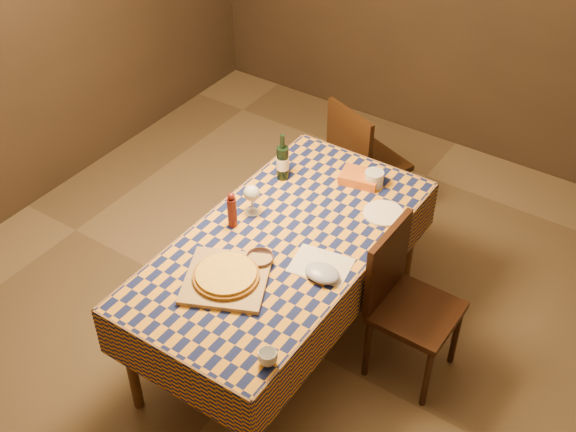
% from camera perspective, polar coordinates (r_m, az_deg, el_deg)
% --- Properties ---
extents(room, '(5.00, 5.10, 2.70)m').
position_cam_1_polar(room, '(3.44, -0.47, 5.37)').
color(room, brown).
rests_on(room, ground).
extents(dining_table, '(0.94, 1.84, 0.77)m').
position_cam_1_polar(dining_table, '(3.84, -0.42, -2.77)').
color(dining_table, brown).
rests_on(dining_table, ground).
extents(cutting_board, '(0.53, 0.53, 0.03)m').
position_cam_1_polar(cutting_board, '(3.57, -4.89, -5.00)').
color(cutting_board, '#9B7848').
rests_on(cutting_board, dining_table).
extents(pizza, '(0.42, 0.42, 0.03)m').
position_cam_1_polar(pizza, '(3.55, -4.91, -4.67)').
color(pizza, '#8B5417').
rests_on(pizza, cutting_board).
extents(pepper_mill, '(0.06, 0.06, 0.22)m').
position_cam_1_polar(pepper_mill, '(3.83, -4.44, 0.44)').
color(pepper_mill, '#531413').
rests_on(pepper_mill, dining_table).
extents(bowl, '(0.17, 0.17, 0.04)m').
position_cam_1_polar(bowl, '(3.65, -2.24, -3.43)').
color(bowl, '#614751').
rests_on(bowl, dining_table).
extents(wine_glass, '(0.09, 0.09, 0.18)m').
position_cam_1_polar(wine_glass, '(3.89, -2.89, 1.74)').
color(wine_glass, silver).
rests_on(wine_glass, dining_table).
extents(wine_bottle, '(0.08, 0.08, 0.29)m').
position_cam_1_polar(wine_bottle, '(4.16, -0.43, 4.28)').
color(wine_bottle, black).
rests_on(wine_bottle, dining_table).
extents(deli_tub, '(0.13, 0.13, 0.09)m').
position_cam_1_polar(deli_tub, '(4.17, 6.82, 2.95)').
color(deli_tub, silver).
rests_on(deli_tub, dining_table).
extents(takeout_container, '(0.25, 0.20, 0.06)m').
position_cam_1_polar(takeout_container, '(4.20, 5.73, 3.03)').
color(takeout_container, '#C15B19').
rests_on(takeout_container, dining_table).
extents(white_plate, '(0.26, 0.26, 0.01)m').
position_cam_1_polar(white_plate, '(3.99, 7.55, 0.22)').
color(white_plate, white).
rests_on(white_plate, dining_table).
extents(tumbler, '(0.11, 0.11, 0.07)m').
position_cam_1_polar(tumbler, '(3.20, -1.61, -11.13)').
color(tumbler, silver).
rests_on(tumbler, dining_table).
extents(flour_patch, '(0.33, 0.27, 0.00)m').
position_cam_1_polar(flour_patch, '(3.65, 2.62, -3.90)').
color(flour_patch, silver).
rests_on(flour_patch, dining_table).
extents(flour_bag, '(0.21, 0.17, 0.05)m').
position_cam_1_polar(flour_bag, '(3.57, 2.72, -4.52)').
color(flour_bag, '#9BA1C7').
rests_on(flour_bag, dining_table).
extents(chair_far, '(0.54, 0.55, 0.93)m').
position_cam_1_polar(chair_far, '(4.84, 5.80, 4.51)').
color(chair_far, black).
rests_on(chair_far, ground).
extents(chair_right, '(0.43, 0.43, 0.93)m').
position_cam_1_polar(chair_right, '(3.89, 9.13, -6.29)').
color(chair_right, black).
rests_on(chair_right, ground).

